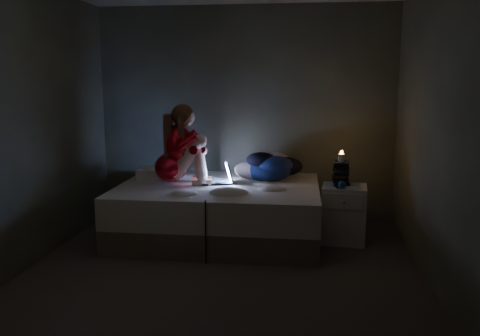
% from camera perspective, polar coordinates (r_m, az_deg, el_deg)
% --- Properties ---
extents(floor, '(3.60, 3.80, 0.02)m').
position_cam_1_polar(floor, '(4.51, -2.25, -12.42)').
color(floor, '#4C433C').
rests_on(floor, ground).
extents(wall_back, '(3.60, 0.02, 2.60)m').
position_cam_1_polar(wall_back, '(6.07, 0.59, 6.15)').
color(wall_back, '#3F413D').
rests_on(wall_back, ground).
extents(wall_front, '(3.60, 0.02, 2.60)m').
position_cam_1_polar(wall_front, '(2.34, -10.02, -0.28)').
color(wall_front, '#3F413D').
rests_on(wall_front, ground).
extents(wall_left, '(0.02, 3.80, 2.60)m').
position_cam_1_polar(wall_left, '(4.83, -24.15, 4.26)').
color(wall_left, '#3F413D').
rests_on(wall_left, ground).
extents(wall_right, '(0.02, 3.80, 2.60)m').
position_cam_1_polar(wall_right, '(4.28, 22.33, 3.76)').
color(wall_right, '#3F413D').
rests_on(wall_right, ground).
extents(bed, '(2.16, 1.62, 0.59)m').
position_cam_1_polar(bed, '(5.47, -2.41, -4.96)').
color(bed, beige).
rests_on(bed, ground).
extents(pillow, '(0.40, 0.29, 0.12)m').
position_cam_1_polar(pillow, '(5.79, -9.59, -0.65)').
color(pillow, silver).
rests_on(pillow, bed).
extents(woman, '(0.60, 0.44, 0.88)m').
position_cam_1_polar(woman, '(5.41, -8.02, 2.73)').
color(woman, '#920005').
rests_on(woman, bed).
extents(laptop, '(0.40, 0.33, 0.24)m').
position_cam_1_polar(laptop, '(5.44, -2.79, -0.54)').
color(laptop, black).
rests_on(laptop, bed).
extents(clothes_pile, '(0.68, 0.61, 0.34)m').
position_cam_1_polar(clothes_pile, '(5.65, 3.25, 0.34)').
color(clothes_pile, navy).
rests_on(clothes_pile, bed).
extents(nightstand, '(0.50, 0.45, 0.61)m').
position_cam_1_polar(nightstand, '(5.43, 11.85, -5.18)').
color(nightstand, silver).
rests_on(nightstand, ground).
extents(book_stack, '(0.19, 0.25, 0.26)m').
position_cam_1_polar(book_stack, '(5.41, 11.55, -0.48)').
color(book_stack, black).
rests_on(book_stack, nightstand).
extents(candle, '(0.07, 0.07, 0.08)m').
position_cam_1_polar(candle, '(5.38, 11.62, 1.32)').
color(candle, beige).
rests_on(candle, book_stack).
extents(phone, '(0.11, 0.16, 0.01)m').
position_cam_1_polar(phone, '(5.28, 11.32, -2.12)').
color(phone, black).
rests_on(phone, nightstand).
extents(blue_orb, '(0.08, 0.08, 0.08)m').
position_cam_1_polar(blue_orb, '(5.21, 11.79, -1.92)').
color(blue_orb, navy).
rests_on(blue_orb, nightstand).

